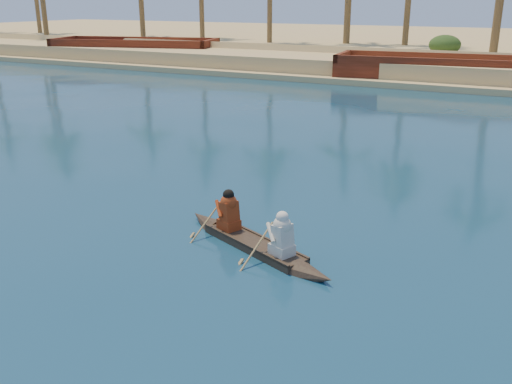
% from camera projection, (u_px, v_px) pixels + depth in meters
% --- Properties ---
extents(ground, '(160.00, 160.00, 0.00)m').
position_uv_depth(ground, '(221.00, 215.00, 13.71)').
color(ground, '#0A3246').
rests_on(ground, ground).
extents(sandy_embankment, '(150.00, 51.00, 1.50)m').
position_uv_depth(sandy_embankment, '(483.00, 49.00, 52.77)').
color(sandy_embankment, tan).
rests_on(sandy_embankment, ground).
extents(shrub_cluster, '(100.00, 6.00, 2.40)m').
position_uv_depth(shrub_cluster, '(455.00, 55.00, 39.68)').
color(shrub_cluster, '#243D16').
rests_on(shrub_cluster, ground).
extents(canoe, '(4.32, 2.24, 1.22)m').
position_uv_depth(canoe, '(254.00, 238.00, 11.81)').
color(canoe, '#3F3222').
rests_on(canoe, ground).
extents(barge_left, '(13.97, 7.84, 2.21)m').
position_uv_depth(barge_left, '(135.00, 52.00, 46.96)').
color(barge_left, maroon).
rests_on(barge_left, ground).
extents(barge_mid, '(12.36, 5.36, 2.00)m').
position_uv_depth(barge_mid, '(436.00, 72.00, 34.70)').
color(barge_mid, maroon).
rests_on(barge_mid, ground).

